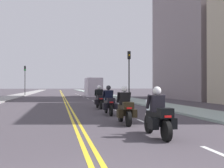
# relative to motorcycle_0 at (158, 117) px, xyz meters

# --- Properties ---
(ground_plane) EXTENTS (264.00, 264.00, 0.00)m
(ground_plane) POSITION_rel_motorcycle_0_xyz_m (-2.24, 43.41, -0.63)
(ground_plane) COLOR #433D44
(sidewalk_left) EXTENTS (2.73, 144.00, 0.12)m
(sidewalk_left) POSITION_rel_motorcycle_0_xyz_m (-9.47, 43.41, -0.57)
(sidewalk_left) COLOR #989594
(sidewalk_left) RESTS_ON ground
(sidewalk_right) EXTENTS (2.73, 144.00, 0.12)m
(sidewalk_right) POSITION_rel_motorcycle_0_xyz_m (4.99, 43.41, -0.57)
(sidewalk_right) COLOR #93A49C
(sidewalk_right) RESTS_ON ground
(centreline_yellow_inner) EXTENTS (0.12, 132.00, 0.01)m
(centreline_yellow_inner) POSITION_rel_motorcycle_0_xyz_m (-2.36, 43.41, -0.63)
(centreline_yellow_inner) COLOR yellow
(centreline_yellow_inner) RESTS_ON ground
(centreline_yellow_outer) EXTENTS (0.12, 132.00, 0.01)m
(centreline_yellow_outer) POSITION_rel_motorcycle_0_xyz_m (-2.12, 43.41, -0.63)
(centreline_yellow_outer) COLOR yellow
(centreline_yellow_outer) RESTS_ON ground
(lane_dashes_white) EXTENTS (0.14, 56.40, 0.01)m
(lane_dashes_white) POSITION_rel_motorcycle_0_xyz_m (0.69, 24.41, -0.63)
(lane_dashes_white) COLOR silver
(lane_dashes_white) RESTS_ON ground
(motorcycle_0) EXTENTS (0.77, 2.10, 1.56)m
(motorcycle_0) POSITION_rel_motorcycle_0_xyz_m (0.00, 0.00, 0.00)
(motorcycle_0) COLOR black
(motorcycle_0) RESTS_ON ground
(motorcycle_1) EXTENTS (0.77, 2.13, 1.58)m
(motorcycle_1) POSITION_rel_motorcycle_0_xyz_m (-0.29, 3.10, 0.00)
(motorcycle_1) COLOR black
(motorcycle_1) RESTS_ON ground
(motorcycle_2) EXTENTS (0.76, 2.27, 1.62)m
(motorcycle_2) POSITION_rel_motorcycle_0_xyz_m (-0.27, 6.96, 0.03)
(motorcycle_2) COLOR black
(motorcycle_2) RESTS_ON ground
(motorcycle_3) EXTENTS (0.77, 2.12, 1.63)m
(motorcycle_3) POSITION_rel_motorcycle_0_xyz_m (-0.18, 11.18, 0.02)
(motorcycle_3) COLOR black
(motorcycle_3) RESTS_ON ground
(traffic_cone_0) EXTENTS (0.31, 0.31, 0.77)m
(traffic_cone_0) POSITION_rel_motorcycle_0_xyz_m (2.90, 9.01, -0.25)
(traffic_cone_0) COLOR black
(traffic_cone_0) RESTS_ON ground
(traffic_light_near) EXTENTS (0.28, 0.38, 5.10)m
(traffic_light_near) POSITION_rel_motorcycle_0_xyz_m (4.02, 19.27, 2.86)
(traffic_light_near) COLOR black
(traffic_light_near) RESTS_ON ground
(traffic_light_far) EXTENTS (0.28, 0.38, 4.99)m
(traffic_light_far) POSITION_rel_motorcycle_0_xyz_m (-8.50, 40.86, 2.78)
(traffic_light_far) COLOR black
(traffic_light_far) RESTS_ON ground
(parked_truck) EXTENTS (2.20, 6.50, 2.80)m
(parked_truck) POSITION_rel_motorcycle_0_xyz_m (2.22, 34.58, 0.64)
(parked_truck) COLOR beige
(parked_truck) RESTS_ON ground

